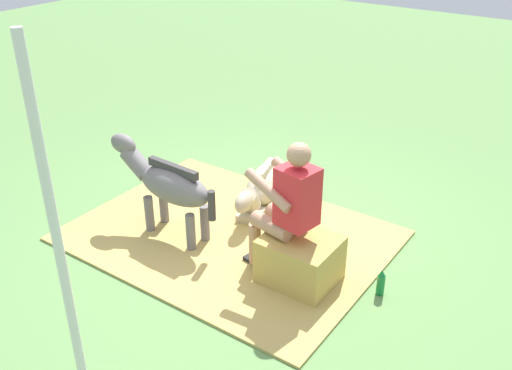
# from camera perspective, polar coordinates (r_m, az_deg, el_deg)

# --- Properties ---
(ground_plane) EXTENTS (24.00, 24.00, 0.00)m
(ground_plane) POSITION_cam_1_polar(r_m,az_deg,el_deg) (5.74, -0.62, -5.39)
(ground_plane) COLOR #608C4C
(hay_patch) EXTENTS (2.99, 2.25, 0.02)m
(hay_patch) POSITION_cam_1_polar(r_m,az_deg,el_deg) (5.79, -2.62, -4.98)
(hay_patch) COLOR tan
(hay_patch) RESTS_ON ground
(hay_bale) EXTENTS (0.63, 0.54, 0.44)m
(hay_bale) POSITION_cam_1_polar(r_m,az_deg,el_deg) (5.08, 4.34, -7.41)
(hay_bale) COLOR tan
(hay_bale) RESTS_ON ground
(person_seated) EXTENTS (0.70, 0.49, 1.32)m
(person_seated) POSITION_cam_1_polar(r_m,az_deg,el_deg) (4.90, 3.07, -1.89)
(person_seated) COLOR tan
(person_seated) RESTS_ON ground
(pony_standing) EXTENTS (1.35, 0.35, 0.92)m
(pony_standing) POSITION_cam_1_polar(r_m,az_deg,el_deg) (5.62, -8.69, 0.11)
(pony_standing) COLOR slate
(pony_standing) RESTS_ON ground
(pony_lying) EXTENTS (0.61, 1.36, 0.42)m
(pony_lying) POSITION_cam_1_polar(r_m,az_deg,el_deg) (6.33, 0.91, -0.02)
(pony_lying) COLOR tan
(pony_lying) RESTS_ON ground
(soda_bottle) EXTENTS (0.07, 0.07, 0.25)m
(soda_bottle) POSITION_cam_1_polar(r_m,az_deg,el_deg) (5.09, 12.20, -9.37)
(soda_bottle) COLOR #197233
(soda_bottle) RESTS_ON ground
(tent_pole_left) EXTENTS (0.06, 0.06, 2.54)m
(tent_pole_left) POSITION_cam_1_polar(r_m,az_deg,el_deg) (3.51, -18.81, -6.17)
(tent_pole_left) COLOR silver
(tent_pole_left) RESTS_ON ground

